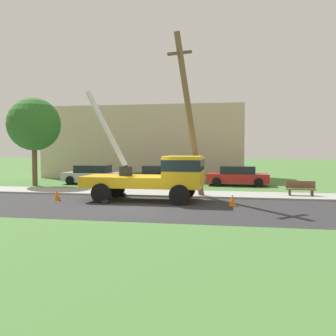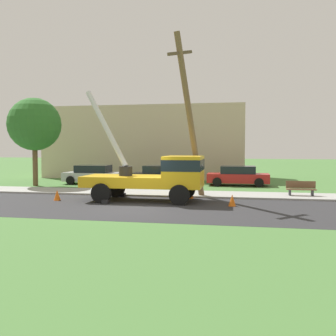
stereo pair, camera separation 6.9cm
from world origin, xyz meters
TOP-DOWN VIEW (x-y plane):
  - ground_plane at (0.00, 12.00)m, footprint 120.00×120.00m
  - road_asphalt at (0.00, 0.00)m, footprint 80.00×7.24m
  - sidewalk_strip at (0.00, 5.01)m, footprint 80.00×2.78m
  - utility_truck at (0.55, 2.05)m, footprint 6.79×3.20m
  - leaning_utility_pole at (1.96, 3.29)m, footprint 1.78×2.58m
  - traffic_cone_ahead at (4.34, 1.05)m, footprint 0.36×0.36m
  - traffic_cone_behind at (-4.78, 1.28)m, footprint 0.36×0.36m
  - traffic_cone_curbside at (2.02, 3.33)m, footprint 0.36×0.36m
  - parked_sedan_silver at (-6.30, 10.13)m, footprint 4.42×2.05m
  - parked_sedan_black at (-1.14, 10.53)m, footprint 4.42×2.05m
  - parked_sedan_red at (4.47, 10.93)m, footprint 4.42×2.05m
  - park_bench at (8.02, 5.08)m, footprint 1.60×0.45m
  - roadside_tree_near at (-9.92, 8.06)m, footprint 3.78×3.78m
  - lowrise_building_backdrop at (-4.04, 17.52)m, footprint 18.00×6.00m

SIDE VIEW (x-z plane):
  - ground_plane at x=0.00m, z-range 0.00..0.00m
  - road_asphalt at x=0.00m, z-range 0.00..0.01m
  - sidewalk_strip at x=0.00m, z-range 0.00..0.10m
  - traffic_cone_ahead at x=4.34m, z-range 0.00..0.56m
  - traffic_cone_behind at x=-4.78m, z-range 0.00..0.56m
  - traffic_cone_curbside at x=2.02m, z-range 0.00..0.56m
  - park_bench at x=8.02m, z-range 0.01..0.91m
  - parked_sedan_silver at x=-6.30m, z-range 0.00..1.42m
  - parked_sedan_black at x=-1.14m, z-range 0.00..1.42m
  - parked_sedan_red at x=4.47m, z-range 0.00..1.42m
  - utility_truck at x=0.55m, z-range -1.58..4.40m
  - lowrise_building_backdrop at x=-4.04m, z-range 0.00..6.40m
  - roadside_tree_near at x=-9.92m, z-range 1.25..7.57m
  - leaning_utility_pole at x=1.96m, z-range 0.12..8.94m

